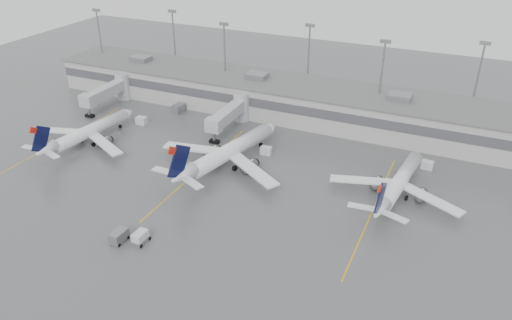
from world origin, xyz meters
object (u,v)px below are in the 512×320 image
at_px(jet_far_left, 87,132).
at_px(jet_mid_right, 398,183).
at_px(baggage_tug, 140,238).
at_px(jet_mid_left, 227,152).

xyz_separation_m(jet_far_left, jet_mid_right, (66.07, 6.14, -0.04)).
height_order(jet_far_left, baggage_tug, jet_far_left).
distance_m(jet_far_left, jet_mid_left, 32.95).
xyz_separation_m(jet_mid_right, baggage_tug, (-34.48, -30.68, -2.01)).
xyz_separation_m(jet_mid_left, jet_mid_right, (33.29, 2.76, -0.50)).
relative_size(jet_mid_left, baggage_tug, 10.36).
bearing_deg(jet_mid_left, jet_far_left, -161.06).
bearing_deg(jet_far_left, baggage_tug, -31.25).
relative_size(jet_mid_right, baggage_tug, 8.90).
relative_size(jet_mid_left, jet_mid_right, 1.16).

